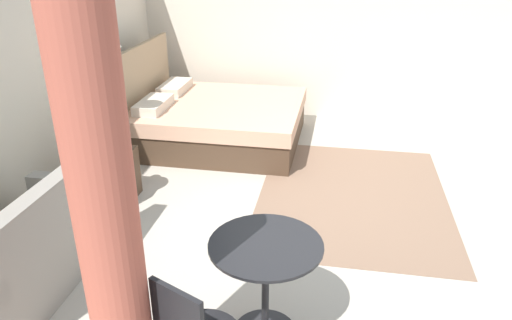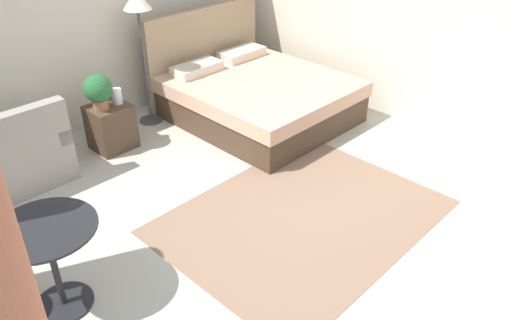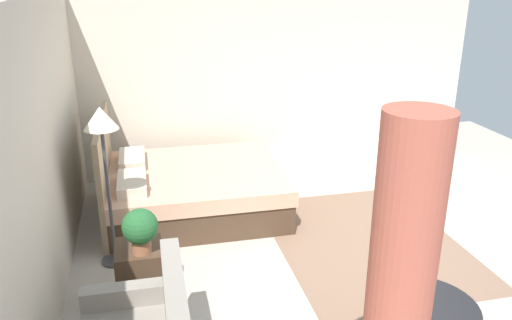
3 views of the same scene
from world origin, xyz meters
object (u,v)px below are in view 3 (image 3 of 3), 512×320
(potted_plant, at_px, (140,228))
(vase, at_px, (140,232))
(bed, at_px, (189,188))
(floor_lamp, at_px, (102,133))
(nightstand, at_px, (141,273))

(potted_plant, distance_m, vase, 0.26)
(vase, bearing_deg, potted_plant, -177.58)
(potted_plant, bearing_deg, bed, -17.95)
(bed, distance_m, floor_lamp, 1.77)
(nightstand, relative_size, floor_lamp, 0.32)
(vase, xyz_separation_m, floor_lamp, (0.60, 0.28, 0.78))
(bed, bearing_deg, nightstand, 160.16)
(bed, height_order, potted_plant, bed)
(potted_plant, height_order, vase, potted_plant)
(bed, bearing_deg, floor_lamp, 139.49)
(potted_plant, bearing_deg, floor_lamp, 19.65)
(potted_plant, xyz_separation_m, vase, (0.22, 0.01, -0.14))
(bed, relative_size, nightstand, 4.06)
(floor_lamp, bearing_deg, bed, -40.51)
(nightstand, distance_m, vase, 0.38)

